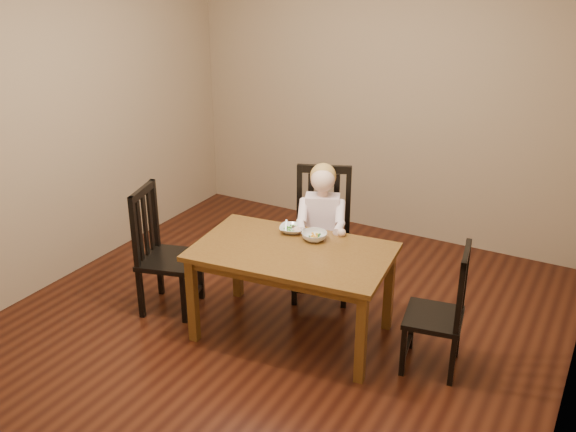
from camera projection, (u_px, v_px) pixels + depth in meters
The scene contains 9 objects.
room at pixel (281, 151), 4.37m from camera, with size 4.01×4.01×2.71m.
dining_table at pixel (292, 260), 4.50m from camera, with size 1.45×0.96×0.69m.
chair_child at pixel (322, 236), 5.13m from camera, with size 0.58×0.57×1.05m.
chair_left at pixel (163, 252), 4.91m from camera, with size 0.51×0.53×0.99m.
chair_right at pixel (441, 312), 4.20m from camera, with size 0.43×0.44×0.90m.
toddler at pixel (322, 220), 5.02m from camera, with size 0.35×0.44×0.60m, color white, non-canonical shape.
bowl_peas at pixel (292, 229), 4.74m from camera, with size 0.18×0.18×0.04m, color silver.
bowl_veg at pixel (314, 236), 4.61m from camera, with size 0.18×0.18×0.06m, color silver.
fork at pixel (286, 227), 4.73m from camera, with size 0.06×0.12×0.05m.
Camera 1 is at (2.08, -3.65, 2.64)m, focal length 40.00 mm.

